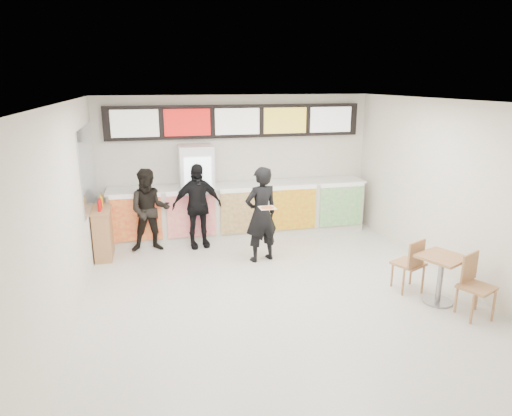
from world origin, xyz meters
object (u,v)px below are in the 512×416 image
object	(u,v)px
service_counter	(241,209)
cafe_table	(441,270)
condiment_ledge	(103,232)
customer_mid	(197,206)
drinks_fridge	(197,193)
customer_main	(261,215)
customer_left	(150,210)

from	to	relation	value
service_counter	cafe_table	distance (m)	4.49
cafe_table	condiment_ledge	world-z (taller)	condiment_ledge
service_counter	customer_mid	size ratio (longest dim) A/B	3.23
drinks_fridge	customer_mid	xyz separation A→B (m)	(-0.06, -0.56, -0.14)
customer_mid	service_counter	bearing A→B (deg)	20.11
drinks_fridge	customer_main	xyz separation A→B (m)	(1.01, -1.58, -0.10)
service_counter	customer_main	xyz separation A→B (m)	(0.08, -1.56, 0.33)
drinks_fridge	customer_left	xyz separation A→B (m)	(-0.99, -0.57, -0.17)
cafe_table	condiment_ledge	distance (m)	6.03
drinks_fridge	customer_mid	world-z (taller)	drinks_fridge
customer_main	condiment_ledge	size ratio (longest dim) A/B	1.56
cafe_table	condiment_ledge	size ratio (longest dim) A/B	1.37
customer_main	customer_left	distance (m)	2.25
cafe_table	customer_main	bearing A→B (deg)	109.57
service_counter	cafe_table	size ratio (longest dim) A/B	3.52
customer_mid	drinks_fridge	bearing A→B (deg)	75.09
customer_mid	condiment_ledge	bearing A→B (deg)	176.11
service_counter	customer_main	bearing A→B (deg)	-87.09
service_counter	drinks_fridge	bearing A→B (deg)	179.01
drinks_fridge	customer_main	world-z (taller)	drinks_fridge
drinks_fridge	customer_left	size ratio (longest dim) A/B	1.20
drinks_fridge	customer_left	bearing A→B (deg)	-150.23
drinks_fridge	cafe_table	distance (m)	5.07
customer_main	drinks_fridge	bearing A→B (deg)	-73.14
cafe_table	condiment_ledge	bearing A→B (deg)	123.63
drinks_fridge	customer_main	size ratio (longest dim) A/B	1.11
customer_left	customer_mid	world-z (taller)	customer_mid
customer_main	cafe_table	xyz separation A→B (m)	(2.23, -2.29, -0.37)
service_counter	drinks_fridge	distance (m)	1.03
customer_main	service_counter	bearing A→B (deg)	-102.98
drinks_fridge	customer_mid	bearing A→B (deg)	-96.52
customer_left	cafe_table	bearing A→B (deg)	-36.49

